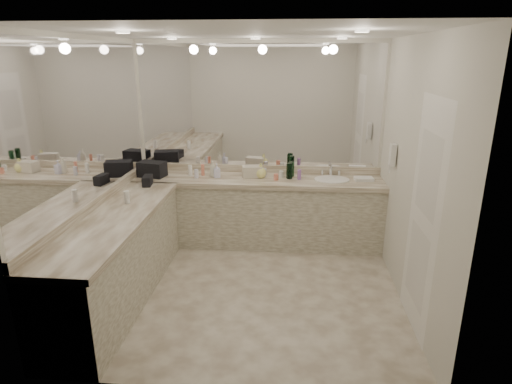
# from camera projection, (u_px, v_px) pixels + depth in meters

# --- Properties ---
(floor) EXTENTS (3.20, 3.20, 0.00)m
(floor) POSITION_uv_depth(u_px,v_px,m) (248.00, 288.00, 4.63)
(floor) COLOR beige
(floor) RESTS_ON ground
(ceiling) EXTENTS (3.20, 3.20, 0.00)m
(ceiling) POSITION_uv_depth(u_px,v_px,m) (246.00, 33.00, 3.84)
(ceiling) COLOR white
(ceiling) RESTS_ON floor
(wall_back) EXTENTS (3.20, 0.02, 2.60)m
(wall_back) POSITION_uv_depth(u_px,v_px,m) (259.00, 143.00, 5.66)
(wall_back) COLOR beige
(wall_back) RESTS_ON floor
(wall_left) EXTENTS (0.02, 3.00, 2.60)m
(wall_left) POSITION_uv_depth(u_px,v_px,m) (92.00, 169.00, 4.37)
(wall_left) COLOR beige
(wall_left) RESTS_ON floor
(wall_right) EXTENTS (0.02, 3.00, 2.60)m
(wall_right) POSITION_uv_depth(u_px,v_px,m) (413.00, 176.00, 4.11)
(wall_right) COLOR beige
(wall_right) RESTS_ON floor
(vanity_back_base) EXTENTS (3.20, 0.60, 0.84)m
(vanity_back_base) POSITION_uv_depth(u_px,v_px,m) (257.00, 213.00, 5.64)
(vanity_back_base) COLOR beige
(vanity_back_base) RESTS_ON floor
(vanity_back_top) EXTENTS (3.20, 0.64, 0.06)m
(vanity_back_top) POSITION_uv_depth(u_px,v_px,m) (257.00, 180.00, 5.50)
(vanity_back_top) COLOR beige
(vanity_back_top) RESTS_ON vanity_back_base
(vanity_left_base) EXTENTS (0.60, 2.40, 0.84)m
(vanity_left_base) POSITION_uv_depth(u_px,v_px,m) (117.00, 261.00, 4.33)
(vanity_left_base) COLOR beige
(vanity_left_base) RESTS_ON floor
(vanity_left_top) EXTENTS (0.64, 2.42, 0.06)m
(vanity_left_top) POSITION_uv_depth(u_px,v_px,m) (114.00, 220.00, 4.19)
(vanity_left_top) COLOR beige
(vanity_left_top) RESTS_ON vanity_left_base
(backsplash_back) EXTENTS (3.20, 0.04, 0.10)m
(backsplash_back) POSITION_uv_depth(u_px,v_px,m) (259.00, 169.00, 5.75)
(backsplash_back) COLOR beige
(backsplash_back) RESTS_ON vanity_back_top
(backsplash_left) EXTENTS (0.04, 3.00, 0.10)m
(backsplash_left) POSITION_uv_depth(u_px,v_px,m) (98.00, 201.00, 4.47)
(backsplash_left) COLOR beige
(backsplash_left) RESTS_ON vanity_left_top
(mirror_back) EXTENTS (3.12, 0.01, 1.55)m
(mirror_back) POSITION_uv_depth(u_px,v_px,m) (259.00, 107.00, 5.50)
(mirror_back) COLOR white
(mirror_back) RESTS_ON wall_back
(mirror_left) EXTENTS (0.01, 2.92, 1.55)m
(mirror_left) POSITION_uv_depth(u_px,v_px,m) (87.00, 122.00, 4.22)
(mirror_left) COLOR white
(mirror_left) RESTS_ON wall_left
(sink) EXTENTS (0.44, 0.44, 0.03)m
(sink) POSITION_uv_depth(u_px,v_px,m) (332.00, 180.00, 5.42)
(sink) COLOR white
(sink) RESTS_ON vanity_back_top
(faucet) EXTENTS (0.24, 0.16, 0.14)m
(faucet) POSITION_uv_depth(u_px,v_px,m) (331.00, 170.00, 5.60)
(faucet) COLOR silver
(faucet) RESTS_ON vanity_back_top
(wall_phone) EXTENTS (0.06, 0.10, 0.24)m
(wall_phone) POSITION_uv_depth(u_px,v_px,m) (393.00, 155.00, 4.76)
(wall_phone) COLOR white
(wall_phone) RESTS_ON wall_right
(door) EXTENTS (0.02, 0.82, 2.10)m
(door) POSITION_uv_depth(u_px,v_px,m) (423.00, 219.00, 3.71)
(door) COLOR white
(door) RESTS_ON wall_right
(black_toiletry_bag) EXTENTS (0.37, 0.28, 0.19)m
(black_toiletry_bag) POSITION_uv_depth(u_px,v_px,m) (152.00, 169.00, 5.54)
(black_toiletry_bag) COLOR black
(black_toiletry_bag) RESTS_ON vanity_back_top
(black_bag_spill) EXTENTS (0.13, 0.22, 0.12)m
(black_bag_spill) POSITION_uv_depth(u_px,v_px,m) (147.00, 181.00, 5.17)
(black_bag_spill) COLOR black
(black_bag_spill) RESTS_ON vanity_left_top
(cream_cosmetic_case) EXTENTS (0.27, 0.20, 0.14)m
(cream_cosmetic_case) POSITION_uv_depth(u_px,v_px,m) (252.00, 172.00, 5.52)
(cream_cosmetic_case) COLOR beige
(cream_cosmetic_case) RESTS_ON vanity_back_top
(hand_towel) EXTENTS (0.24, 0.17, 0.04)m
(hand_towel) POSITION_uv_depth(u_px,v_px,m) (364.00, 179.00, 5.38)
(hand_towel) COLOR white
(hand_towel) RESTS_ON vanity_back_top
(lotion_left) EXTENTS (0.06, 0.06, 0.14)m
(lotion_left) POSITION_uv_depth(u_px,v_px,m) (127.00, 197.00, 4.53)
(lotion_left) COLOR white
(lotion_left) RESTS_ON vanity_left_top
(soap_bottle_a) EXTENTS (0.10, 0.10, 0.21)m
(soap_bottle_a) POSITION_uv_depth(u_px,v_px,m) (213.00, 169.00, 5.53)
(soap_bottle_a) COLOR beige
(soap_bottle_a) RESTS_ON vanity_back_top
(soap_bottle_b) EXTENTS (0.10, 0.10, 0.18)m
(soap_bottle_b) POSITION_uv_depth(u_px,v_px,m) (217.00, 171.00, 5.50)
(soap_bottle_b) COLOR silver
(soap_bottle_b) RESTS_ON vanity_back_top
(soap_bottle_c) EXTENTS (0.18, 0.18, 0.19)m
(soap_bottle_c) POSITION_uv_depth(u_px,v_px,m) (261.00, 171.00, 5.49)
(soap_bottle_c) COLOR #E4E17F
(soap_bottle_c) RESTS_ON vanity_back_top
(green_bottle_0) EXTENTS (0.07, 0.07, 0.20)m
(green_bottle_0) POSITION_uv_depth(u_px,v_px,m) (292.00, 169.00, 5.55)
(green_bottle_0) COLOR #134A21
(green_bottle_0) RESTS_ON vanity_back_top
(green_bottle_1) EXTENTS (0.07, 0.07, 0.19)m
(green_bottle_1) POSITION_uv_depth(u_px,v_px,m) (289.00, 171.00, 5.46)
(green_bottle_1) COLOR #134A21
(green_bottle_1) RESTS_ON vanity_back_top
(green_bottle_2) EXTENTS (0.07, 0.07, 0.20)m
(green_bottle_2) POSITION_uv_depth(u_px,v_px,m) (290.00, 171.00, 5.44)
(green_bottle_2) COLOR #134A21
(green_bottle_2) RESTS_ON vanity_back_top
(amenity_bottle_0) EXTENTS (0.06, 0.06, 0.08)m
(amenity_bottle_0) POSITION_uv_depth(u_px,v_px,m) (281.00, 174.00, 5.53)
(amenity_bottle_0) COLOR white
(amenity_bottle_0) RESTS_ON vanity_back_top
(amenity_bottle_1) EXTENTS (0.05, 0.05, 0.11)m
(amenity_bottle_1) POSITION_uv_depth(u_px,v_px,m) (196.00, 174.00, 5.48)
(amenity_bottle_1) COLOR silver
(amenity_bottle_1) RESTS_ON vanity_back_top
(amenity_bottle_2) EXTENTS (0.06, 0.06, 0.08)m
(amenity_bottle_2) POSITION_uv_depth(u_px,v_px,m) (276.00, 177.00, 5.40)
(amenity_bottle_2) COLOR #E57F66
(amenity_bottle_2) RESTS_ON vanity_back_top
(amenity_bottle_3) EXTENTS (0.04, 0.04, 0.09)m
(amenity_bottle_3) POSITION_uv_depth(u_px,v_px,m) (161.00, 173.00, 5.58)
(amenity_bottle_3) COLOR #3F3F4C
(amenity_bottle_3) RESTS_ON vanity_back_top
(amenity_bottle_4) EXTENTS (0.06, 0.06, 0.10)m
(amenity_bottle_4) POSITION_uv_depth(u_px,v_px,m) (264.00, 172.00, 5.57)
(amenity_bottle_4) COLOR silver
(amenity_bottle_4) RESTS_ON vanity_back_top
(amenity_bottle_5) EXTENTS (0.04, 0.04, 0.15)m
(amenity_bottle_5) POSITION_uv_depth(u_px,v_px,m) (203.00, 170.00, 5.59)
(amenity_bottle_5) COLOR #E57F66
(amenity_bottle_5) RESTS_ON vanity_back_top
(amenity_bottle_6) EXTENTS (0.05, 0.05, 0.14)m
(amenity_bottle_6) POSITION_uv_depth(u_px,v_px,m) (190.00, 170.00, 5.59)
(amenity_bottle_6) COLOR white
(amenity_bottle_6) RESTS_ON vanity_back_top
(amenity_bottle_7) EXTENTS (0.05, 0.05, 0.13)m
(amenity_bottle_7) POSITION_uv_depth(u_px,v_px,m) (299.00, 175.00, 5.41)
(amenity_bottle_7) COLOR #9966B2
(amenity_bottle_7) RESTS_ON vanity_back_top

